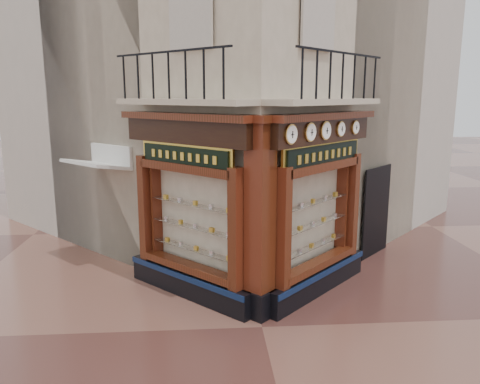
{
  "coord_description": "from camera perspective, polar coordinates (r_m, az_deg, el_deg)",
  "views": [
    {
      "loc": [
        -1.0,
        -8.14,
        4.33
      ],
      "look_at": [
        -0.28,
        2.0,
        2.22
      ],
      "focal_mm": 35.0,
      "sensor_mm": 36.0,
      "label": 1
    }
  ],
  "objects": [
    {
      "name": "clock_d",
      "position": [
        10.35,
        12.18,
        7.52
      ],
      "size": [
        0.27,
        0.27,
        0.33
      ],
      "rotation": [
        0.0,
        0.0,
        0.79
      ],
      "color": "#BF8F3F",
      "rests_on": "ground"
    },
    {
      "name": "awning",
      "position": [
        12.76,
        -16.44,
        -8.63
      ],
      "size": [
        1.9,
        1.9,
        0.26
      ],
      "primitive_type": null,
      "rotation": [
        0.18,
        0.0,
        2.36
      ],
      "color": "silver",
      "rests_on": "ground"
    },
    {
      "name": "balcony",
      "position": [
        9.68,
        1.89,
        11.03
      ],
      "size": [
        5.94,
        2.97,
        1.03
      ],
      "color": "beige",
      "rests_on": "ground"
    },
    {
      "name": "signboard_left",
      "position": [
        9.75,
        -6.77,
        4.38
      ],
      "size": [
        1.94,
        1.94,
        0.52
      ],
      "rotation": [
        0.0,
        0.0,
        2.36
      ],
      "color": "gold",
      "rests_on": "ground"
    },
    {
      "name": "corner_pilaster",
      "position": [
        9.02,
        2.45,
        -3.61
      ],
      "size": [
        0.85,
        0.85,
        3.98
      ],
      "rotation": [
        0.0,
        0.0,
        0.79
      ],
      "color": "black",
      "rests_on": "ground"
    },
    {
      "name": "main_building",
      "position": [
        14.43,
        -0.08,
        18.35
      ],
      "size": [
        11.31,
        11.31,
        12.0
      ],
      "primitive_type": "cube",
      "rotation": [
        0.0,
        0.0,
        0.79
      ],
      "color": "beige",
      "rests_on": "ground"
    },
    {
      "name": "shopfront_left",
      "position": [
        10.0,
        -6.29,
        -1.97
      ],
      "size": [
        2.86,
        2.86,
        3.98
      ],
      "rotation": [
        0.0,
        0.0,
        2.36
      ],
      "color": "black",
      "rests_on": "ground"
    },
    {
      "name": "ground",
      "position": [
        9.28,
        2.7,
        -16.12
      ],
      "size": [
        80.0,
        80.0,
        0.0
      ],
      "primitive_type": "plane",
      "color": "#4E2A24",
      "rests_on": "ground"
    },
    {
      "name": "neighbour_left",
      "position": [
        16.88,
        -9.43,
        15.52
      ],
      "size": [
        11.31,
        11.31,
        11.0
      ],
      "primitive_type": "cube",
      "rotation": [
        0.0,
        0.0,
        0.79
      ],
      "color": "#B1A79A",
      "rests_on": "ground"
    },
    {
      "name": "neighbour_right",
      "position": [
        17.17,
        7.89,
        15.5
      ],
      "size": [
        11.31,
        11.31,
        11.0
      ],
      "primitive_type": "cube",
      "rotation": [
        0.0,
        0.0,
        0.79
      ],
      "color": "#B1A79A",
      "rests_on": "ground"
    },
    {
      "name": "signboard_right",
      "position": [
        10.04,
        10.18,
        4.49
      ],
      "size": [
        2.13,
        2.13,
        0.57
      ],
      "rotation": [
        0.0,
        0.0,
        0.79
      ],
      "color": "gold",
      "rests_on": "ground"
    },
    {
      "name": "clock_a",
      "position": [
        8.77,
        6.24,
        7.0
      ],
      "size": [
        0.3,
        0.3,
        0.38
      ],
      "rotation": [
        0.0,
        0.0,
        0.79
      ],
      "color": "#BF8F3F",
      "rests_on": "ground"
    },
    {
      "name": "shopfront_right",
      "position": [
        10.28,
        9.58,
        -1.69
      ],
      "size": [
        2.86,
        2.86,
        3.98
      ],
      "rotation": [
        0.0,
        0.0,
        0.79
      ],
      "color": "black",
      "rests_on": "ground"
    },
    {
      "name": "clock_c",
      "position": [
        9.81,
        10.4,
        7.37
      ],
      "size": [
        0.31,
        0.31,
        0.39
      ],
      "rotation": [
        0.0,
        0.0,
        0.79
      ],
      "color": "#BF8F3F",
      "rests_on": "ground"
    },
    {
      "name": "clock_b",
      "position": [
        9.32,
        8.58,
        7.21
      ],
      "size": [
        0.3,
        0.3,
        0.38
      ],
      "rotation": [
        0.0,
        0.0,
        0.79
      ],
      "color": "#BF8F3F",
      "rests_on": "ground"
    },
    {
      "name": "clock_e",
      "position": [
        10.94,
        13.87,
        7.65
      ],
      "size": [
        0.26,
        0.26,
        0.31
      ],
      "rotation": [
        0.0,
        0.0,
        0.79
      ],
      "color": "#BF8F3F",
      "rests_on": "ground"
    }
  ]
}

